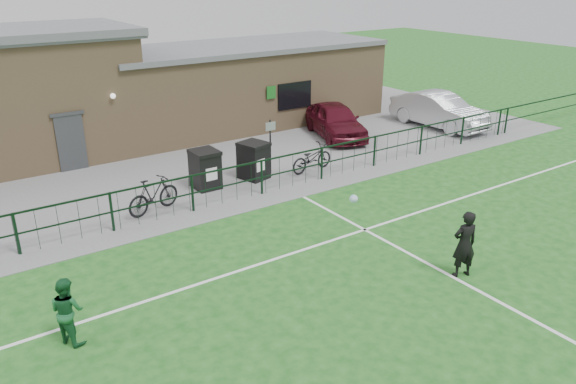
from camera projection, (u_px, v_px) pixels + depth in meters
ground at (419, 319)px, 12.06m from camera, size 90.00×90.00×0.00m
paving_strip at (168, 156)px, 22.40m from camera, size 34.00×13.00×0.02m
pitch_line_touch at (239, 203)px, 18.04m from camera, size 28.00×0.10×0.01m
pitch_line_mid at (309, 248)px, 15.13m from camera, size 28.00×0.10×0.01m
pitch_line_perp at (479, 291)px, 13.11m from camera, size 0.10×16.00×0.01m
perimeter_fence at (235, 183)px, 17.97m from camera, size 28.00×0.10×1.20m
wheelie_bin_left at (205, 170)px, 19.01m from camera, size 0.82×0.93×1.24m
wheelie_bin_right at (254, 162)px, 19.86m from camera, size 1.03×1.11×1.23m
sign_post at (270, 147)px, 20.24m from camera, size 0.06×0.06×2.00m
car_maroon at (335, 120)px, 24.71m from camera, size 3.08×4.71×1.49m
car_silver at (439, 110)px, 26.23m from camera, size 1.79×4.86×1.59m
bicycle_d at (153, 195)px, 17.12m from camera, size 1.92×1.00×1.11m
bicycle_e at (312, 158)px, 20.63m from camera, size 1.93×0.86×0.98m
goalkeeper_kick at (462, 243)px, 13.51m from camera, size 1.75×3.01×1.71m
outfield_player at (67, 310)px, 11.12m from camera, size 0.80×0.87×1.44m
clubhouse at (115, 91)px, 23.41m from camera, size 24.25×5.40×4.96m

